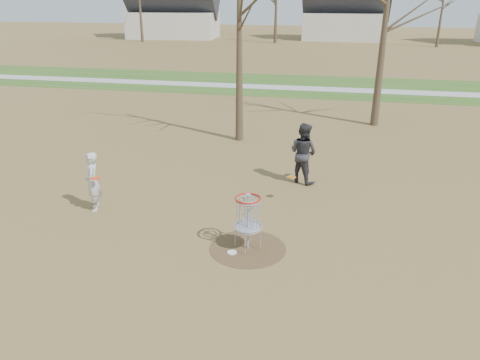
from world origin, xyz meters
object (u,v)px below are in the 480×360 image
(disc_grounded, at_px, (232,252))
(player_throwing, at_px, (303,153))
(disc_golf_basket, at_px, (248,213))
(player_standing, at_px, (93,182))

(disc_grounded, bearing_deg, player_throwing, 75.87)
(player_throwing, distance_m, disc_golf_basket, 4.56)
(player_throwing, distance_m, disc_grounded, 4.99)
(player_standing, relative_size, disc_grounded, 7.50)
(player_standing, bearing_deg, disc_golf_basket, 50.71)
(player_standing, bearing_deg, player_throwing, 96.88)
(disc_grounded, height_order, disc_golf_basket, disc_golf_basket)
(disc_grounded, distance_m, disc_golf_basket, 0.99)
(disc_grounded, xyz_separation_m, disc_golf_basket, (0.32, 0.28, 0.89))
(disc_grounded, bearing_deg, player_standing, 160.30)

